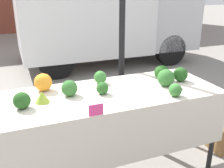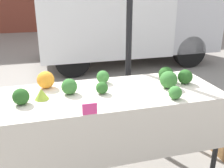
{
  "view_description": "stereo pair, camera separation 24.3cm",
  "coord_description": "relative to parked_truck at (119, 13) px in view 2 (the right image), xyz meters",
  "views": [
    {
      "loc": [
        -0.83,
        -2.12,
        1.84
      ],
      "look_at": [
        0.0,
        0.0,
        0.98
      ],
      "focal_mm": 42.0,
      "sensor_mm": 36.0,
      "label": 1
    },
    {
      "loc": [
        -0.6,
        -2.2,
        1.84
      ],
      "look_at": [
        0.0,
        0.0,
        0.98
      ],
      "focal_mm": 42.0,
      "sensor_mm": 36.0,
      "label": 2
    }
  ],
  "objects": [
    {
      "name": "tent_pole",
      "position": [
        -0.9,
        -3.38,
        0.16
      ],
      "size": [
        0.07,
        0.07,
        2.76
      ],
      "color": "black",
      "rests_on": "ground_plane"
    },
    {
      "name": "parked_truck",
      "position": [
        0.0,
        0.0,
        0.0
      ],
      "size": [
        4.22,
        2.08,
        2.29
      ],
      "color": "white",
      "rests_on": "ground_plane"
    },
    {
      "name": "market_table",
      "position": [
        -1.29,
        -4.11,
        -0.43
      ],
      "size": [
        2.06,
        0.82,
        0.9
      ],
      "color": "beige",
      "rests_on": "ground_plane"
    },
    {
      "name": "orange_cauliflower",
      "position": [
        -1.88,
        -3.77,
        -0.23
      ],
      "size": [
        0.17,
        0.17,
        0.17
      ],
      "color": "orange",
      "rests_on": "market_table"
    },
    {
      "name": "romanesco_head",
      "position": [
        -1.93,
        -4.04,
        -0.27
      ],
      "size": [
        0.12,
        0.12,
        0.1
      ],
      "color": "#93B238",
      "rests_on": "market_table"
    },
    {
      "name": "broccoli_head_0",
      "position": [
        -1.39,
        -4.06,
        -0.26
      ],
      "size": [
        0.11,
        0.11,
        0.11
      ],
      "color": "#285B23",
      "rests_on": "market_table"
    },
    {
      "name": "broccoli_head_1",
      "position": [
        -1.31,
        -3.78,
        -0.25
      ],
      "size": [
        0.13,
        0.13,
        0.13
      ],
      "color": "#387533",
      "rests_on": "market_table"
    },
    {
      "name": "broccoli_head_2",
      "position": [
        -0.73,
        -4.09,
        -0.23
      ],
      "size": [
        0.17,
        0.17,
        0.17
      ],
      "color": "#336B2D",
      "rests_on": "market_table"
    },
    {
      "name": "broccoli_head_3",
      "position": [
        -0.51,
        -4.02,
        -0.24
      ],
      "size": [
        0.15,
        0.15,
        0.15
      ],
      "color": "#23511E",
      "rests_on": "market_table"
    },
    {
      "name": "broccoli_head_4",
      "position": [
        -0.79,
        -4.34,
        -0.26
      ],
      "size": [
        0.12,
        0.12,
        0.12
      ],
      "color": "#387533",
      "rests_on": "market_table"
    },
    {
      "name": "broccoli_head_5",
      "position": [
        -1.68,
        -3.99,
        -0.25
      ],
      "size": [
        0.15,
        0.15,
        0.15
      ],
      "color": "#336B2D",
      "rests_on": "market_table"
    },
    {
      "name": "broccoli_head_6",
      "position": [
        -2.1,
        -4.11,
        -0.25
      ],
      "size": [
        0.14,
        0.14,
        0.14
      ],
      "color": "#23511E",
      "rests_on": "market_table"
    },
    {
      "name": "broccoli_head_7",
      "position": [
        -0.67,
        -3.91,
        -0.24
      ],
      "size": [
        0.16,
        0.16,
        0.16
      ],
      "color": "#23511E",
      "rests_on": "market_table"
    },
    {
      "name": "price_sign",
      "position": [
        -1.57,
        -4.44,
        -0.27
      ],
      "size": [
        0.12,
        0.01,
        0.09
      ],
      "color": "#E53D84",
      "rests_on": "market_table"
    }
  ]
}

